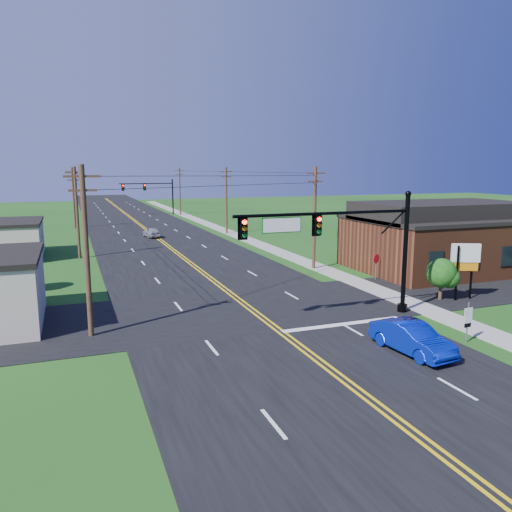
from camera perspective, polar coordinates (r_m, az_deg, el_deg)
name	(u,v)px	position (r m, az deg, el deg)	size (l,w,h in m)	color
ground	(344,385)	(21.53, 10.07, -14.27)	(260.00, 260.00, 0.00)	#174513
road_main	(152,235)	(68.15, -11.77, 2.35)	(16.00, 220.00, 0.04)	black
road_cross	(247,309)	(31.79, -1.02, -6.04)	(70.00, 10.00, 0.04)	black
sidewalk	(251,241)	(61.09, -0.52, 1.72)	(2.00, 160.00, 0.08)	gray
signal_mast_main	(341,240)	(29.04, 9.73, 1.83)	(11.30, 0.60, 7.48)	black
signal_mast_far	(150,191)	(98.00, -12.03, 7.25)	(10.98, 0.60, 7.48)	black
brick_building	(439,243)	(46.53, 20.20, 1.39)	(14.20, 11.20, 4.70)	#5D2E1A
utility_pole_left_a	(86,249)	(27.13, -18.83, 0.81)	(1.80, 0.28, 9.00)	#3B241A
utility_pole_left_b	(77,211)	(51.97, -19.78, 4.88)	(1.80, 0.28, 9.00)	#3B241A
utility_pole_left_c	(73,197)	(78.92, -20.14, 6.39)	(1.80, 0.28, 9.00)	#3B241A
utility_pole_right_a	(315,216)	(43.85, 6.71, 4.57)	(1.80, 0.28, 9.00)	#3B241A
utility_pole_right_b	(226,199)	(67.95, -3.41, 6.50)	(1.80, 0.28, 9.00)	#3B241A
utility_pole_right_c	(180,190)	(96.98, -8.70, 7.43)	(1.80, 0.28, 9.00)	#3B241A
tree_right_back	(351,232)	(50.57, 10.85, 2.75)	(3.00, 3.00, 4.10)	#3B241A
shrub_corner	(442,273)	(35.75, 20.46, -1.86)	(2.00, 2.00, 2.86)	#3B241A
tree_left	(16,263)	(39.55, -25.75, -0.68)	(2.40, 2.40, 3.37)	#3B241A
blue_car	(412,339)	(25.34, 17.37, -9.00)	(1.58, 4.52, 1.49)	#071EAD
distant_car	(152,233)	(65.80, -11.85, 2.64)	(1.56, 3.87, 1.32)	#B2B1B6
route_sign	(468,319)	(27.70, 23.06, -6.66)	(0.53, 0.10, 2.13)	slate
stop_sign	(376,261)	(40.77, 13.57, -0.59)	(0.72, 0.29, 2.11)	slate
pylon_sign	(465,259)	(36.18, 22.80, -0.32)	(1.82, 0.99, 3.86)	black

